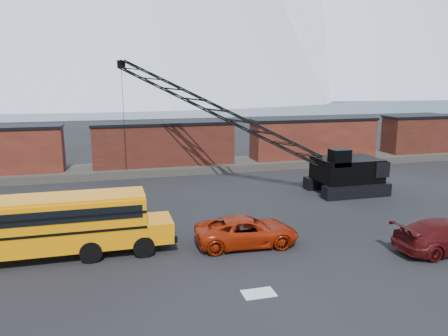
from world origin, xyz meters
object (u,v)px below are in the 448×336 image
object	(u,v)px
school_bus	(51,224)
red_pickup	(247,231)
maroon_suv	(447,236)
crawler_crane	(220,112)

from	to	relation	value
school_bus	red_pickup	size ratio (longest dim) A/B	2.06
school_bus	maroon_suv	size ratio (longest dim) A/B	1.98
red_pickup	crawler_crane	distance (m)	14.81
red_pickup	maroon_suv	xyz separation A→B (m)	(9.92, -3.62, 0.06)
maroon_suv	crawler_crane	size ratio (longest dim) A/B	0.29
red_pickup	crawler_crane	xyz separation A→B (m)	(2.07, 13.61, 5.47)
red_pickup	maroon_suv	size ratio (longest dim) A/B	0.96
maroon_suv	school_bus	bearing A→B (deg)	75.58
school_bus	crawler_crane	distance (m)	18.09
school_bus	maroon_suv	xyz separation A→B (m)	(19.97, -4.56, -0.94)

